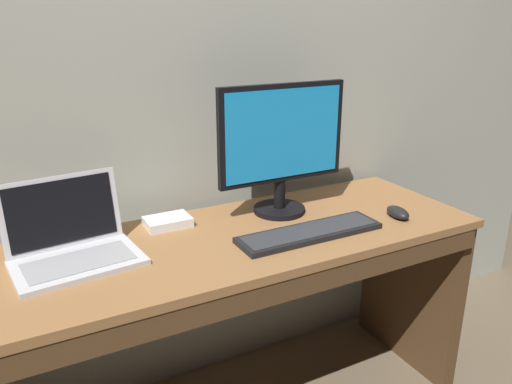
% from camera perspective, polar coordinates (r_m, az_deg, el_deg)
% --- Properties ---
extents(desk, '(1.75, 0.58, 0.74)m').
position_cam_1_polar(desk, '(1.75, -3.00, -12.14)').
color(desk, olive).
rests_on(desk, ground).
extents(laptop_silver, '(0.38, 0.30, 0.23)m').
position_cam_1_polar(laptop_silver, '(1.57, -20.03, -5.85)').
color(laptop_silver, silver).
rests_on(laptop_silver, desk).
extents(external_monitor, '(0.49, 0.19, 0.47)m').
position_cam_1_polar(external_monitor, '(1.77, 2.96, 5.26)').
color(external_monitor, black).
rests_on(external_monitor, desk).
extents(wired_keyboard, '(0.50, 0.14, 0.02)m').
position_cam_1_polar(wired_keyboard, '(1.67, 6.12, -4.59)').
color(wired_keyboard, black).
rests_on(wired_keyboard, desk).
extents(computer_mouse, '(0.07, 0.12, 0.04)m').
position_cam_1_polar(computer_mouse, '(1.87, 15.77, -2.24)').
color(computer_mouse, black).
rests_on(computer_mouse, desk).
extents(external_drive_box, '(0.15, 0.11, 0.03)m').
position_cam_1_polar(external_drive_box, '(1.75, -9.97, -3.34)').
color(external_drive_box, silver).
rests_on(external_drive_box, desk).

